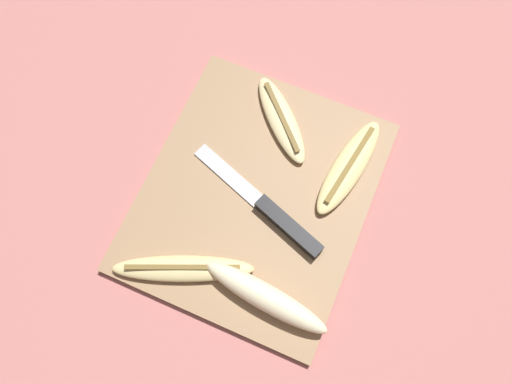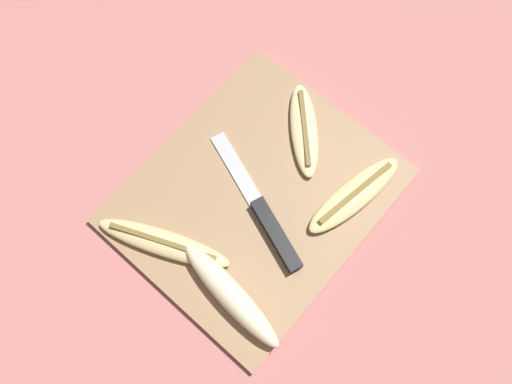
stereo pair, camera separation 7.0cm
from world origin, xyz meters
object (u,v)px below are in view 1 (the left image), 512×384
at_px(knife, 278,218).
at_px(banana_golden_short, 349,167).
at_px(banana_ripe_center, 281,119).
at_px(banana_spotted_left, 183,268).
at_px(banana_bright_far, 266,297).

xyz_separation_m(knife, banana_golden_short, (0.11, -0.06, 0.00)).
xyz_separation_m(banana_ripe_center, banana_spotted_left, (-0.26, 0.04, 0.00)).
relative_size(knife, banana_golden_short, 1.30).
bearing_deg(banana_bright_far, banana_ripe_center, 17.79).
xyz_separation_m(knife, banana_ripe_center, (0.14, 0.05, 0.00)).
bearing_deg(banana_golden_short, banana_bright_far, 170.28).
bearing_deg(banana_bright_far, banana_spotted_left, 93.85).
height_order(banana_ripe_center, banana_spotted_left, banana_spotted_left).
distance_m(knife, banana_golden_short, 0.13).
bearing_deg(banana_ripe_center, banana_spotted_left, 172.01).
distance_m(banana_spotted_left, banana_golden_short, 0.27).
bearing_deg(banana_spotted_left, banana_ripe_center, -7.99).
bearing_deg(banana_ripe_center, banana_golden_short, -105.39).
bearing_deg(banana_spotted_left, banana_bright_far, -86.15).
relative_size(banana_bright_far, banana_golden_short, 1.05).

